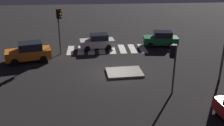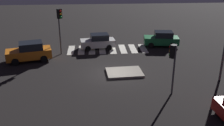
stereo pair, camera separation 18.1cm
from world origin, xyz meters
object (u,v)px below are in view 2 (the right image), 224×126
Objects in this scene: traffic_island at (124,72)px; car_white at (98,41)px; car_orange at (29,52)px; traffic_light_west at (173,57)px; car_green at (162,39)px; traffic_light_east at (60,20)px.

car_white is at bearing -73.76° from traffic_island.
traffic_island is at bearing 100.22° from car_white.
traffic_island is 0.71× the size of car_orange.
car_white is at bearing -21.27° from traffic_light_west.
traffic_light_west reaches higher than traffic_island.
car_white reaches higher than traffic_island.
car_green is (-5.24, -7.57, 0.75)m from traffic_island.
car_green is at bearing 58.78° from traffic_light_east.
car_orange reaches higher than car_green.
traffic_island is 8.87m from traffic_light_east.
car_orange is 4.33m from traffic_light_east.
traffic_island is 7.52m from car_white.
traffic_light_east is (3.87, 1.64, 2.79)m from car_white.
car_green is 11.87m from traffic_light_west.
traffic_light_west reaches higher than car_white.
car_white is at bearing 71.48° from traffic_light_east.
car_white is 1.05× the size of traffic_light_west.
car_green is at bearing -57.04° from traffic_light_west.
car_white is 12.34m from traffic_light_west.
traffic_island is 9.73m from car_orange.
traffic_light_west is at bearing 126.95° from traffic_island.
car_orange is 1.21× the size of traffic_light_west.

